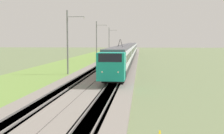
{
  "coord_description": "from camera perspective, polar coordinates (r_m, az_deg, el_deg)",
  "views": [
    {
      "loc": [
        -6.14,
        -7.36,
        4.94
      ],
      "look_at": [
        25.11,
        -4.47,
        2.22
      ],
      "focal_mm": 50.0,
      "sensor_mm": 36.0,
      "label": 1
    }
  ],
  "objects": [
    {
      "name": "ballast_adjacent",
      "position": [
        56.42,
        2.33,
        0.07
      ],
      "size": [
        240.0,
        4.4,
        0.3
      ],
      "color": "gray",
      "rests_on": "ground"
    },
    {
      "name": "catenary_mast_distant",
      "position": [
        101.25,
        -0.51,
        4.78
      ],
      "size": [
        0.22,
        2.56,
        9.0
      ],
      "color": "slate",
      "rests_on": "ground"
    },
    {
      "name": "track_adjacent",
      "position": [
        56.42,
        2.33,
        0.08
      ],
      "size": [
        240.0,
        1.57,
        0.45
      ],
      "color": "#4C4238",
      "rests_on": "ground"
    },
    {
      "name": "grass_verge",
      "position": [
        57.88,
        -7.89,
        0.06
      ],
      "size": [
        240.0,
        11.88,
        0.12
      ],
      "color": "olive",
      "rests_on": "ground"
    },
    {
      "name": "passenger_train",
      "position": [
        72.66,
        3.0,
        2.91
      ],
      "size": [
        86.03,
        2.82,
        5.06
      ],
      "rotation": [
        0.0,
        0.0,
        3.14
      ],
      "color": "#19A88E",
      "rests_on": "ground"
    },
    {
      "name": "catenary_mast_far",
      "position": [
        72.64,
        -2.81,
        4.83
      ],
      "size": [
        0.22,
        2.56,
        9.29
      ],
      "color": "slate",
      "rests_on": "ground"
    },
    {
      "name": "catenary_mast_mid",
      "position": [
        44.3,
        -8.07,
        4.57
      ],
      "size": [
        0.22,
        2.56,
        9.09
      ],
      "color": "slate",
      "rests_on": "ground"
    },
    {
      "name": "track_main",
      "position": [
        56.83,
        -2.18,
        0.12
      ],
      "size": [
        240.0,
        1.57,
        0.45
      ],
      "color": "#4C4238",
      "rests_on": "ground"
    },
    {
      "name": "ballast_main",
      "position": [
        56.83,
        -2.18,
        0.11
      ],
      "size": [
        240.0,
        4.4,
        0.3
      ],
      "color": "gray",
      "rests_on": "ground"
    }
  ]
}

